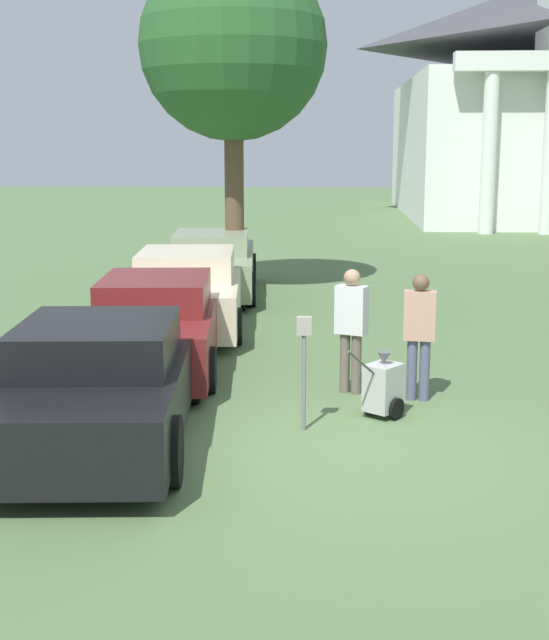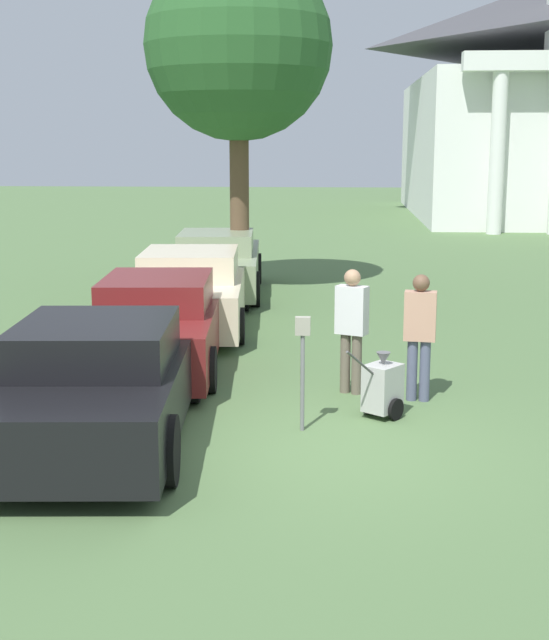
{
  "view_description": "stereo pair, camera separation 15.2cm",
  "coord_description": "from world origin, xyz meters",
  "views": [
    {
      "loc": [
        0.1,
        -9.72,
        3.43
      ],
      "look_at": [
        -0.57,
        1.9,
        1.1
      ],
      "focal_mm": 50.0,
      "sensor_mm": 36.0,
      "label": 1
    },
    {
      "loc": [
        0.25,
        -9.71,
        3.43
      ],
      "look_at": [
        -0.57,
        1.9,
        1.1
      ],
      "focal_mm": 50.0,
      "sensor_mm": 36.0,
      "label": 2
    }
  ],
  "objects": [
    {
      "name": "parked_car_cream",
      "position": [
        -2.48,
        6.66,
        0.68
      ],
      "size": [
        2.36,
        5.19,
        1.47
      ],
      "rotation": [
        0.0,
        0.0,
        0.08
      ],
      "color": "beige",
      "rests_on": "ground_plane"
    },
    {
      "name": "ground_plane",
      "position": [
        0.0,
        0.0,
        0.0
      ],
      "size": [
        120.0,
        120.0,
        0.0
      ],
      "primitive_type": "plane",
      "color": "#517042"
    },
    {
      "name": "church",
      "position": [
        9.57,
        33.52,
        5.58
      ],
      "size": [
        11.58,
        18.62,
        23.2
      ],
      "color": "white",
      "rests_on": "ground_plane"
    },
    {
      "name": "parked_car_sage",
      "position": [
        -2.48,
        10.27,
        0.69
      ],
      "size": [
        2.28,
        5.15,
        1.45
      ],
      "rotation": [
        0.0,
        0.0,
        0.08
      ],
      "color": "gray",
      "rests_on": "ground_plane"
    },
    {
      "name": "person_worker",
      "position": [
        0.46,
        2.29,
        0.99
      ],
      "size": [
        0.47,
        0.37,
        1.74
      ],
      "rotation": [
        0.0,
        0.0,
        2.73
      ],
      "color": "#665B4C",
      "rests_on": "ground_plane"
    },
    {
      "name": "parked_car_maroon",
      "position": [
        -2.48,
        3.59,
        0.67
      ],
      "size": [
        2.2,
        5.01,
        1.43
      ],
      "rotation": [
        0.0,
        0.0,
        0.08
      ],
      "color": "maroon",
      "rests_on": "ground_plane"
    },
    {
      "name": "shade_tree",
      "position": [
        -2.01,
        10.74,
        5.5
      ],
      "size": [
        4.19,
        4.19,
        7.63
      ],
      "color": "brown",
      "rests_on": "ground_plane"
    },
    {
      "name": "equipment_cart",
      "position": [
        0.84,
        1.21,
        0.39
      ],
      "size": [
        0.76,
        0.9,
        1.0
      ],
      "rotation": [
        0.0,
        0.0,
        -0.66
      ],
      "color": "#B2B2AD",
      "rests_on": "ground_plane"
    },
    {
      "name": "person_supervisor",
      "position": [
        1.36,
        1.99,
        0.98
      ],
      "size": [
        0.45,
        0.27,
        1.72
      ],
      "rotation": [
        0.0,
        0.0,
        3.01
      ],
      "color": "#515670",
      "rests_on": "ground_plane"
    },
    {
      "name": "parked_car_black",
      "position": [
        -2.48,
        0.11,
        0.69
      ],
      "size": [
        2.36,
        4.89,
        1.44
      ],
      "rotation": [
        0.0,
        0.0,
        0.08
      ],
      "color": "black",
      "rests_on": "ground_plane"
    },
    {
      "name": "parking_meter",
      "position": [
        -0.14,
        0.61,
        0.97
      ],
      "size": [
        0.18,
        0.09,
        1.4
      ],
      "color": "slate",
      "rests_on": "ground_plane"
    }
  ]
}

